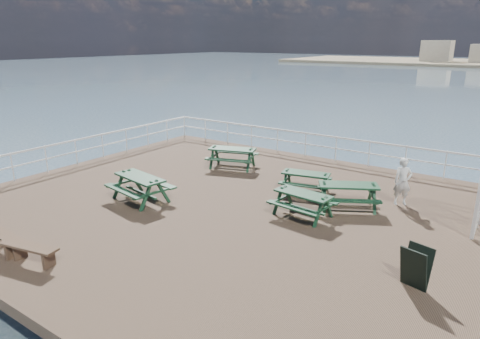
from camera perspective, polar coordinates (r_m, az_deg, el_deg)
name	(u,v)px	position (r m, az deg, el deg)	size (l,w,h in m)	color
ground	(249,213)	(13.60, 1.23, -5.88)	(18.00, 14.00, 0.30)	brown
railing	(287,164)	(15.38, 6.34, 0.79)	(17.77, 13.76, 1.10)	white
picnic_table_a	(232,153)	(17.74, -1.03, 2.15)	(2.29, 2.06, 0.93)	#153C24
picnic_table_b	(306,178)	(15.07, 8.76, -1.12)	(1.86, 1.62, 0.79)	#153C24
picnic_table_c	(348,191)	(13.90, 14.24, -2.75)	(2.30, 2.17, 0.88)	#153C24
picnic_table_d	(140,183)	(14.46, -13.19, -1.74)	(2.17, 1.86, 0.94)	#153C24
picnic_table_e	(303,199)	(13.00, 8.39, -3.93)	(1.86, 1.56, 0.84)	#153C24
flat_bench_near	(8,240)	(12.28, -28.48, -8.30)	(1.50, 0.44, 0.43)	brown
flat_bench_far	(29,249)	(11.51, -26.34, -9.54)	(1.63, 0.72, 0.46)	brown
sandwich_board	(416,268)	(10.08, 22.37, -12.02)	(0.67, 0.56, 0.96)	black
person	(403,182)	(14.63, 20.87, -1.51)	(0.56, 0.37, 1.55)	silver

